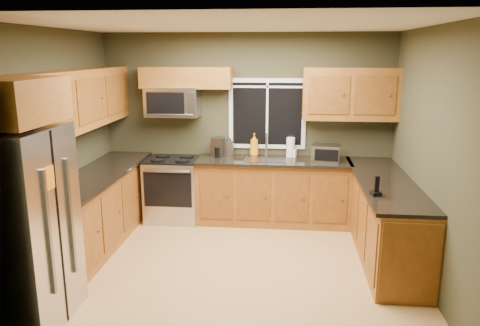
% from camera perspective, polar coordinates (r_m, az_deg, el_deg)
% --- Properties ---
extents(floor, '(4.20, 4.20, 0.00)m').
position_cam_1_polar(floor, '(5.58, -0.90, -12.41)').
color(floor, tan).
rests_on(floor, ground).
extents(ceiling, '(4.20, 4.20, 0.00)m').
position_cam_1_polar(ceiling, '(5.03, -1.02, 16.51)').
color(ceiling, white).
rests_on(ceiling, back_wall).
extents(back_wall, '(4.20, 0.00, 4.20)m').
position_cam_1_polar(back_wall, '(6.89, 0.82, 4.41)').
color(back_wall, '#363420').
rests_on(back_wall, ground).
extents(front_wall, '(4.20, 0.00, 4.20)m').
position_cam_1_polar(front_wall, '(3.41, -4.53, -5.05)').
color(front_wall, '#363420').
rests_on(front_wall, ground).
extents(left_wall, '(0.00, 3.60, 3.60)m').
position_cam_1_polar(left_wall, '(5.77, -22.16, 1.64)').
color(left_wall, '#363420').
rests_on(left_wall, ground).
extents(right_wall, '(0.00, 3.60, 3.60)m').
position_cam_1_polar(right_wall, '(5.32, 22.14, 0.70)').
color(right_wall, '#363420').
rests_on(right_wall, ground).
extents(window, '(1.12, 0.03, 1.02)m').
position_cam_1_polar(window, '(6.83, 3.33, 6.02)').
color(window, white).
rests_on(window, back_wall).
extents(base_cabinets_left, '(0.60, 2.65, 0.90)m').
position_cam_1_polar(base_cabinets_left, '(6.28, -17.00, -5.56)').
color(base_cabinets_left, brown).
rests_on(base_cabinets_left, ground).
extents(countertop_left, '(0.65, 2.65, 0.04)m').
position_cam_1_polar(countertop_left, '(6.14, -17.08, -1.42)').
color(countertop_left, black).
rests_on(countertop_left, base_cabinets_left).
extents(base_cabinets_back, '(2.17, 0.60, 0.90)m').
position_cam_1_polar(base_cabinets_back, '(6.78, 4.07, -3.59)').
color(base_cabinets_back, brown).
rests_on(base_cabinets_back, ground).
extents(countertop_back, '(2.17, 0.65, 0.04)m').
position_cam_1_polar(countertop_back, '(6.63, 4.13, 0.24)').
color(countertop_back, black).
rests_on(countertop_back, base_cabinets_back).
extents(base_cabinets_peninsula, '(0.60, 2.52, 0.90)m').
position_cam_1_polar(base_cabinets_peninsula, '(5.99, 17.20, -6.50)').
color(base_cabinets_peninsula, brown).
rests_on(base_cabinets_peninsula, ground).
extents(countertop_peninsula, '(0.65, 2.50, 0.04)m').
position_cam_1_polar(countertop_peninsula, '(5.86, 17.26, -2.14)').
color(countertop_peninsula, black).
rests_on(countertop_peninsula, base_cabinets_peninsula).
extents(upper_cabinets_left, '(0.33, 2.65, 0.72)m').
position_cam_1_polar(upper_cabinets_left, '(6.04, -19.10, 7.29)').
color(upper_cabinets_left, brown).
rests_on(upper_cabinets_left, left_wall).
extents(upper_cabinets_back_left, '(1.30, 0.33, 0.30)m').
position_cam_1_polar(upper_cabinets_back_left, '(6.78, -6.58, 10.30)').
color(upper_cabinets_back_left, brown).
rests_on(upper_cabinets_back_left, back_wall).
extents(upper_cabinets_back_right, '(1.30, 0.33, 0.72)m').
position_cam_1_polar(upper_cabinets_back_right, '(6.70, 13.29, 8.19)').
color(upper_cabinets_back_right, brown).
rests_on(upper_cabinets_back_right, back_wall).
extents(upper_cabinet_over_fridge, '(0.72, 0.90, 0.38)m').
position_cam_1_polar(upper_cabinet_over_fridge, '(4.38, -26.62, 6.78)').
color(upper_cabinet_over_fridge, brown).
rests_on(upper_cabinet_over_fridge, left_wall).
extents(refrigerator, '(0.74, 0.90, 1.80)m').
position_cam_1_polar(refrigerator, '(4.62, -25.14, -7.23)').
color(refrigerator, '#B7B7BC').
rests_on(refrigerator, ground).
extents(range, '(0.76, 0.69, 0.94)m').
position_cam_1_polar(range, '(6.94, -8.13, -3.12)').
color(range, '#B7B7BC').
rests_on(range, ground).
extents(microwave, '(0.76, 0.41, 0.42)m').
position_cam_1_polar(microwave, '(6.83, -8.21, 7.40)').
color(microwave, '#B7B7BC').
rests_on(microwave, back_wall).
extents(sink, '(0.60, 0.42, 0.36)m').
position_cam_1_polar(sink, '(6.65, 3.15, 0.56)').
color(sink, slate).
rests_on(sink, countertop_back).
extents(toaster_oven, '(0.42, 0.34, 0.24)m').
position_cam_1_polar(toaster_oven, '(6.59, 10.41, 1.19)').
color(toaster_oven, '#B7B7BC').
rests_on(toaster_oven, countertop_back).
extents(coffee_maker, '(0.22, 0.26, 0.28)m').
position_cam_1_polar(coffee_maker, '(6.81, -2.61, 1.90)').
color(coffee_maker, slate).
rests_on(coffee_maker, countertop_back).
extents(kettle, '(0.20, 0.20, 0.29)m').
position_cam_1_polar(kettle, '(6.82, -1.39, 1.94)').
color(kettle, '#B7B7BC').
rests_on(kettle, countertop_back).
extents(paper_towel_roll, '(0.14, 0.14, 0.32)m').
position_cam_1_polar(paper_towel_roll, '(6.80, 6.19, 1.92)').
color(paper_towel_roll, white).
rests_on(paper_towel_roll, countertop_back).
extents(soap_bottle_a, '(0.14, 0.14, 0.33)m').
position_cam_1_polar(soap_bottle_a, '(6.83, 1.74, 2.25)').
color(soap_bottle_a, orange).
rests_on(soap_bottle_a, countertop_back).
extents(soap_bottle_b, '(0.10, 0.10, 0.17)m').
position_cam_1_polar(soap_bottle_b, '(6.80, 6.54, 1.44)').
color(soap_bottle_b, white).
rests_on(soap_bottle_b, countertop_back).
extents(cordless_phone, '(0.12, 0.12, 0.22)m').
position_cam_1_polar(cordless_phone, '(5.17, 16.27, -3.14)').
color(cordless_phone, black).
rests_on(cordless_phone, countertop_peninsula).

